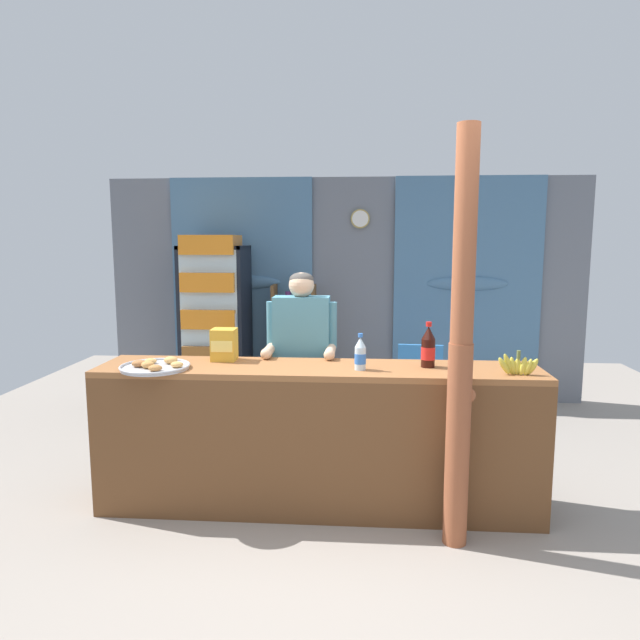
{
  "coord_description": "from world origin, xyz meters",
  "views": [
    {
      "loc": [
        0.2,
        -3.27,
        1.83
      ],
      "look_at": [
        -0.1,
        0.7,
        1.27
      ],
      "focal_mm": 31.75,
      "sensor_mm": 36.0,
      "label": 1
    }
  ],
  "objects_px": {
    "timber_post": "(461,352)",
    "pastry_tray": "(155,366)",
    "soda_bottle_cola": "(428,348)",
    "shopkeeper": "(302,350)",
    "stall_counter": "(317,427)",
    "soda_bottle_water": "(360,354)",
    "snack_box_choco_powder": "(224,345)",
    "banana_bunch": "(518,366)",
    "plastic_lawn_chair": "(419,380)",
    "drink_fridge": "(215,316)",
    "bottle_shelf_rack": "(294,343)"
  },
  "relations": [
    {
      "from": "drink_fridge",
      "to": "soda_bottle_cola",
      "type": "distance_m",
      "value": 2.98
    },
    {
      "from": "timber_post",
      "to": "pastry_tray",
      "type": "bearing_deg",
      "value": 172.28
    },
    {
      "from": "shopkeeper",
      "to": "pastry_tray",
      "type": "distance_m",
      "value": 1.1
    },
    {
      "from": "snack_box_choco_powder",
      "to": "stall_counter",
      "type": "bearing_deg",
      "value": -21.22
    },
    {
      "from": "plastic_lawn_chair",
      "to": "pastry_tray",
      "type": "bearing_deg",
      "value": -136.0
    },
    {
      "from": "timber_post",
      "to": "drink_fridge",
      "type": "relative_size",
      "value": 1.31
    },
    {
      "from": "plastic_lawn_chair",
      "to": "banana_bunch",
      "type": "height_order",
      "value": "banana_bunch"
    },
    {
      "from": "drink_fridge",
      "to": "snack_box_choco_powder",
      "type": "relative_size",
      "value": 8.38
    },
    {
      "from": "stall_counter",
      "to": "plastic_lawn_chair",
      "type": "relative_size",
      "value": 3.45
    },
    {
      "from": "stall_counter",
      "to": "drink_fridge",
      "type": "xyz_separation_m",
      "value": [
        -1.29,
        2.34,
        0.42
      ]
    },
    {
      "from": "timber_post",
      "to": "banana_bunch",
      "type": "xyz_separation_m",
      "value": [
        0.4,
        0.28,
        -0.14
      ]
    },
    {
      "from": "snack_box_choco_powder",
      "to": "pastry_tray",
      "type": "relative_size",
      "value": 0.49
    },
    {
      "from": "stall_counter",
      "to": "timber_post",
      "type": "distance_m",
      "value": 1.09
    },
    {
      "from": "timber_post",
      "to": "banana_bunch",
      "type": "bearing_deg",
      "value": 34.59
    },
    {
      "from": "shopkeeper",
      "to": "snack_box_choco_powder",
      "type": "relative_size",
      "value": 7.09
    },
    {
      "from": "plastic_lawn_chair",
      "to": "banana_bunch",
      "type": "xyz_separation_m",
      "value": [
        0.42,
        -1.83,
        0.56
      ]
    },
    {
      "from": "snack_box_choco_powder",
      "to": "pastry_tray",
      "type": "bearing_deg",
      "value": -141.6
    },
    {
      "from": "soda_bottle_water",
      "to": "banana_bunch",
      "type": "height_order",
      "value": "soda_bottle_water"
    },
    {
      "from": "stall_counter",
      "to": "shopkeeper",
      "type": "height_order",
      "value": "shopkeeper"
    },
    {
      "from": "drink_fridge",
      "to": "bottle_shelf_rack",
      "type": "xyz_separation_m",
      "value": [
        0.83,
        0.23,
        -0.33
      ]
    },
    {
      "from": "soda_bottle_water",
      "to": "soda_bottle_cola",
      "type": "bearing_deg",
      "value": 14.48
    },
    {
      "from": "pastry_tray",
      "to": "banana_bunch",
      "type": "bearing_deg",
      "value": 0.41
    },
    {
      "from": "bottle_shelf_rack",
      "to": "pastry_tray",
      "type": "xyz_separation_m",
      "value": [
        -0.6,
        -2.61,
        0.31
      ]
    },
    {
      "from": "bottle_shelf_rack",
      "to": "shopkeeper",
      "type": "bearing_deg",
      "value": -81.49
    },
    {
      "from": "soda_bottle_cola",
      "to": "banana_bunch",
      "type": "bearing_deg",
      "value": -18.59
    },
    {
      "from": "timber_post",
      "to": "soda_bottle_water",
      "type": "relative_size",
      "value": 10.26
    },
    {
      "from": "bottle_shelf_rack",
      "to": "pastry_tray",
      "type": "relative_size",
      "value": 2.96
    },
    {
      "from": "bottle_shelf_rack",
      "to": "snack_box_choco_powder",
      "type": "relative_size",
      "value": 5.99
    },
    {
      "from": "snack_box_choco_powder",
      "to": "plastic_lawn_chair",
      "type": "bearing_deg",
      "value": 45.27
    },
    {
      "from": "shopkeeper",
      "to": "banana_bunch",
      "type": "bearing_deg",
      "value": -23.11
    },
    {
      "from": "drink_fridge",
      "to": "snack_box_choco_powder",
      "type": "distance_m",
      "value": 2.17
    },
    {
      "from": "drink_fridge",
      "to": "shopkeeper",
      "type": "xyz_separation_m",
      "value": [
        1.13,
        -1.75,
        -0.02
      ]
    },
    {
      "from": "drink_fridge",
      "to": "banana_bunch",
      "type": "relative_size",
      "value": 6.94
    },
    {
      "from": "bottle_shelf_rack",
      "to": "plastic_lawn_chair",
      "type": "relative_size",
      "value": 1.57
    },
    {
      "from": "plastic_lawn_chair",
      "to": "pastry_tray",
      "type": "height_order",
      "value": "pastry_tray"
    },
    {
      "from": "timber_post",
      "to": "shopkeeper",
      "type": "height_order",
      "value": "timber_post"
    },
    {
      "from": "stall_counter",
      "to": "soda_bottle_water",
      "type": "bearing_deg",
      "value": 7.23
    },
    {
      "from": "plastic_lawn_chair",
      "to": "shopkeeper",
      "type": "relative_size",
      "value": 0.54
    },
    {
      "from": "snack_box_choco_powder",
      "to": "banana_bunch",
      "type": "bearing_deg",
      "value": -8.49
    },
    {
      "from": "drink_fridge",
      "to": "soda_bottle_cola",
      "type": "relative_size",
      "value": 6.18
    },
    {
      "from": "drink_fridge",
      "to": "soda_bottle_water",
      "type": "distance_m",
      "value": 2.79
    },
    {
      "from": "stall_counter",
      "to": "drink_fridge",
      "type": "height_order",
      "value": "drink_fridge"
    },
    {
      "from": "stall_counter",
      "to": "soda_bottle_cola",
      "type": "bearing_deg",
      "value": 11.73
    },
    {
      "from": "banana_bunch",
      "to": "shopkeeper",
      "type": "bearing_deg",
      "value": 156.89
    },
    {
      "from": "shopkeeper",
      "to": "timber_post",
      "type": "bearing_deg",
      "value": -40.84
    },
    {
      "from": "timber_post",
      "to": "bottle_shelf_rack",
      "type": "bearing_deg",
      "value": 114.78
    },
    {
      "from": "soda_bottle_cola",
      "to": "pastry_tray",
      "type": "height_order",
      "value": "soda_bottle_cola"
    },
    {
      "from": "drink_fridge",
      "to": "banana_bunch",
      "type": "height_order",
      "value": "drink_fridge"
    },
    {
      "from": "stall_counter",
      "to": "soda_bottle_water",
      "type": "xyz_separation_m",
      "value": [
        0.28,
        0.04,
        0.49
      ]
    },
    {
      "from": "timber_post",
      "to": "shopkeeper",
      "type": "relative_size",
      "value": 1.55
    }
  ]
}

